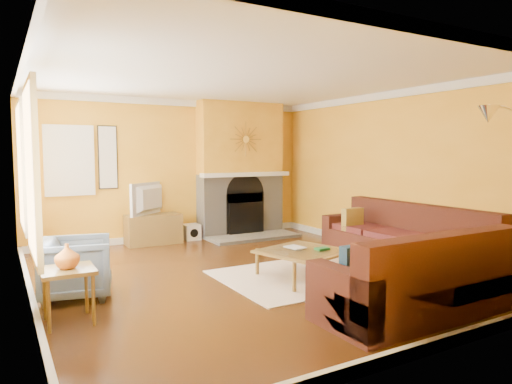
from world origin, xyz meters
TOP-DOWN VIEW (x-y plane):
  - floor at (0.00, 0.00)m, footprint 5.50×6.00m
  - ceiling at (0.00, 0.00)m, footprint 5.50×6.00m
  - wall_back at (0.00, 3.01)m, footprint 5.50×0.02m
  - wall_front at (0.00, -3.01)m, footprint 5.50×0.02m
  - wall_left at (-2.76, 0.00)m, footprint 0.02×6.00m
  - wall_right at (2.76, 0.00)m, footprint 0.02×6.00m
  - baseboard at (0.00, 0.00)m, footprint 5.50×6.00m
  - crown_molding at (0.00, 0.00)m, footprint 5.50×6.00m
  - window_left_near at (-2.72, 1.30)m, footprint 0.06×1.22m
  - window_left_far at (-2.72, -0.60)m, footprint 0.06×1.22m
  - window_back at (-1.90, 2.96)m, footprint 0.82×0.06m
  - wall_art at (-1.25, 2.97)m, footprint 0.34×0.04m
  - fireplace at (1.35, 2.80)m, footprint 1.80×0.40m
  - mantel at (1.35, 2.56)m, footprint 1.92×0.22m
  - hearth at (1.35, 2.25)m, footprint 1.80×0.70m
  - sunburst at (1.35, 2.57)m, footprint 0.70×0.04m
  - rug at (0.69, -0.48)m, footprint 2.40×1.80m
  - sectional_sofa at (1.21, -0.98)m, footprint 3.08×3.44m
  - coffee_table at (0.52, -0.57)m, footprint 1.24×1.24m
  - media_console at (-0.52, 2.71)m, footprint 1.00×0.45m
  - tv at (-0.52, 2.71)m, footprint 0.88×0.75m
  - subwoofer at (0.24, 2.75)m, footprint 0.30×0.30m
  - armchair at (-2.24, 0.09)m, footprint 0.92×0.90m
  - side_table at (-2.43, -0.72)m, footprint 0.51×0.51m
  - vase at (-2.43, -0.72)m, footprint 0.31×0.31m
  - book at (0.37, -0.47)m, footprint 0.24×0.30m

SIDE VIEW (x-z plane):
  - floor at x=0.00m, z-range -0.02..0.00m
  - rug at x=0.69m, z-range 0.00..0.02m
  - hearth at x=1.35m, z-range 0.00..0.06m
  - baseboard at x=0.00m, z-range 0.00..0.12m
  - subwoofer at x=0.24m, z-range 0.00..0.30m
  - coffee_table at x=0.52m, z-range 0.00..0.40m
  - media_console at x=-0.52m, z-range 0.00..0.55m
  - side_table at x=-2.43m, z-range 0.00..0.55m
  - armchair at x=-2.24m, z-range 0.00..0.71m
  - book at x=0.37m, z-range 0.40..0.42m
  - sectional_sofa at x=1.21m, z-range 0.00..0.90m
  - vase at x=-2.43m, z-range 0.55..0.80m
  - tv at x=-0.52m, z-range 0.55..1.14m
  - mantel at x=1.35m, z-range 1.21..1.29m
  - wall_back at x=0.00m, z-range 0.00..2.70m
  - wall_front at x=0.00m, z-range 0.00..2.70m
  - wall_left at x=-2.76m, z-range 0.00..2.70m
  - wall_right at x=2.76m, z-range 0.00..2.70m
  - fireplace at x=1.35m, z-range 0.00..2.70m
  - window_left_near at x=-2.72m, z-range 0.64..2.36m
  - window_left_far at x=-2.72m, z-range 0.64..2.36m
  - window_back at x=-1.90m, z-range 0.94..2.16m
  - wall_art at x=-1.25m, z-range 1.03..2.17m
  - sunburst at x=1.35m, z-range 1.60..2.30m
  - crown_molding at x=0.00m, z-range 2.58..2.70m
  - ceiling at x=0.00m, z-range 2.70..2.72m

